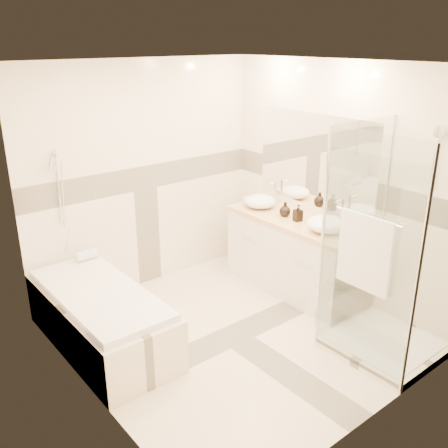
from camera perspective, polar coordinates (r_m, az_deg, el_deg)
room at (r=4.40m, az=1.50°, el=1.56°), size 2.82×3.02×2.52m
bathtub at (r=4.77m, az=-13.88°, el=-10.10°), size 0.75×1.70×0.56m
vanity at (r=5.59m, az=7.87°, el=-3.51°), size 0.58×1.62×0.85m
shower_enclosure at (r=4.65m, az=16.90°, el=-8.42°), size 0.96×0.93×2.04m
vessel_sink_near at (r=5.74m, az=4.16°, el=2.63°), size 0.37×0.37×0.15m
vessel_sink_far at (r=5.12m, az=11.66°, el=0.01°), size 0.40×0.40×0.16m
faucet_near at (r=5.86m, az=5.73°, el=3.78°), size 0.11×0.03×0.27m
faucet_far at (r=5.24m, az=13.24°, el=1.54°), size 0.13×0.03×0.31m
amenity_bottle_a at (r=5.35m, az=8.45°, el=1.27°), size 0.10×0.10×0.18m
amenity_bottle_b at (r=5.48m, az=6.99°, el=1.69°), size 0.14×0.14×0.16m
folded_towels at (r=5.83m, az=3.43°, el=2.56°), size 0.18×0.27×0.08m
rolled_towel at (r=5.27m, az=-15.44°, el=-3.46°), size 0.22×0.10×0.10m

